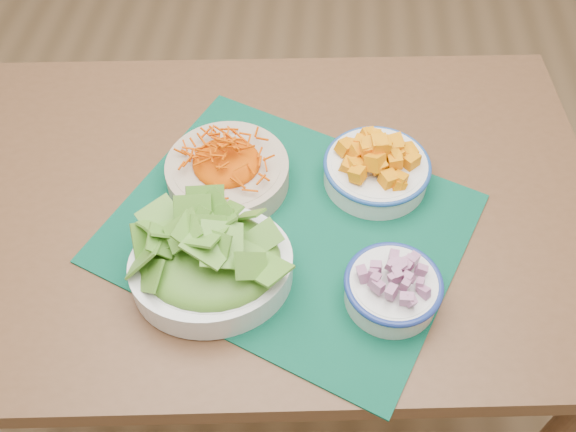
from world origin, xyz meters
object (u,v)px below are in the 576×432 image
object	(u,v)px
squash_bowl	(377,165)
onion_bowl	(393,286)
placemat	(288,228)
carrot_bowl	(227,167)
table	(274,233)
lettuce_bowl	(210,259)

from	to	relation	value
squash_bowl	onion_bowl	bearing A→B (deg)	-85.04
placemat	carrot_bowl	distance (m)	0.15
table	placemat	xyz separation A→B (m)	(0.03, -0.06, 0.11)
table	lettuce_bowl	distance (m)	0.25
lettuce_bowl	onion_bowl	xyz separation A→B (m)	(0.28, -0.02, -0.02)
carrot_bowl	lettuce_bowl	distance (m)	0.20
squash_bowl	lettuce_bowl	size ratio (longest dim) A/B	0.81
squash_bowl	lettuce_bowl	xyz separation A→B (m)	(-0.26, -0.23, 0.02)
placemat	lettuce_bowl	size ratio (longest dim) A/B	1.87
table	onion_bowl	bearing A→B (deg)	-49.55
carrot_bowl	lettuce_bowl	bearing A→B (deg)	-89.27
squash_bowl	onion_bowl	size ratio (longest dim) A/B	1.32
lettuce_bowl	placemat	bearing A→B (deg)	31.27
squash_bowl	onion_bowl	xyz separation A→B (m)	(0.02, -0.24, -0.00)
carrot_bowl	squash_bowl	bearing A→B (deg)	5.24
placemat	carrot_bowl	world-z (taller)	carrot_bowl
lettuce_bowl	carrot_bowl	bearing A→B (deg)	76.44
table	placemat	bearing A→B (deg)	-69.47
placemat	onion_bowl	size ratio (longest dim) A/B	3.04
placemat	carrot_bowl	xyz separation A→B (m)	(-0.11, 0.09, 0.04)
table	squash_bowl	xyz separation A→B (m)	(0.18, 0.05, 0.15)
onion_bowl	lettuce_bowl	bearing A→B (deg)	176.84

